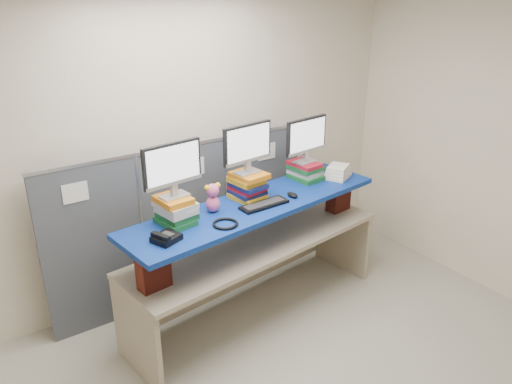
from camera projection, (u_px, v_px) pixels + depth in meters
room at (314, 235)px, 3.03m from camera, size 5.00×4.00×2.80m
cubicle_partition at (186, 222)px, 4.63m from camera, size 2.60×0.06×1.53m
desk at (256, 256)px, 4.40m from camera, size 2.52×1.01×0.74m
brick_pier_left at (153, 269)px, 3.61m from camera, size 0.25×0.15×0.32m
brick_pier_right at (339, 195)px, 4.89m from camera, size 0.25×0.15×0.32m
blue_board at (256, 205)px, 4.22m from camera, size 2.47×0.90×0.04m
book_stack_left at (175, 210)px, 3.81m from camera, size 0.29×0.32×0.22m
book_stack_center at (248, 186)px, 4.25m from camera, size 0.30×0.33×0.23m
book_stack_right at (305, 171)px, 4.70m from camera, size 0.27×0.33×0.17m
monitor_left at (172, 167)px, 3.67m from camera, size 0.49×0.16×0.42m
monitor_center at (247, 146)px, 4.11m from camera, size 0.49×0.16×0.42m
monitor_right at (306, 138)px, 4.58m from camera, size 0.49×0.16×0.42m
keyboard at (264, 205)px, 4.15m from camera, size 0.43×0.15×0.03m
mouse at (292, 195)px, 4.32m from camera, size 0.11×0.14×0.04m
desk_phone at (166, 238)px, 3.57m from camera, size 0.23×0.22×0.08m
headset at (225, 224)px, 3.81m from camera, size 0.24×0.24×0.02m
plush_toy at (213, 198)px, 4.00m from camera, size 0.14×0.11×0.24m
binder_stack at (338, 172)px, 4.74m from camera, size 0.31×0.29×0.12m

